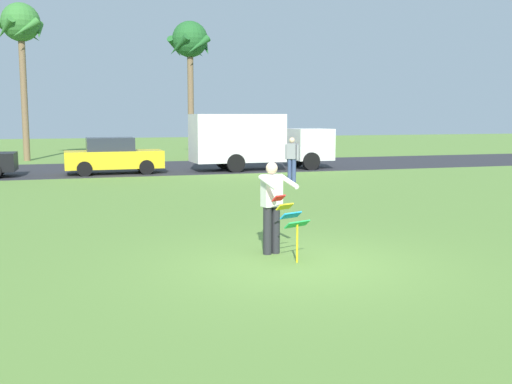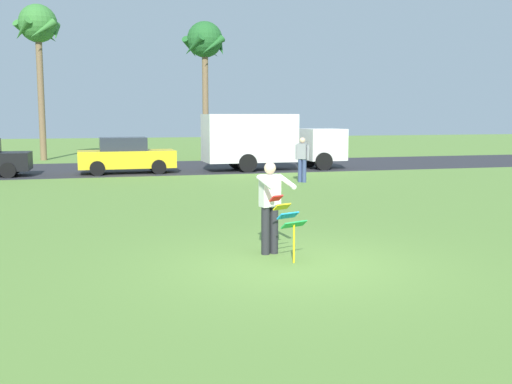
# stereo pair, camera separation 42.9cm
# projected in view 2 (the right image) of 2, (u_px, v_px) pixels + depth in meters

# --- Properties ---
(ground_plane) EXTENTS (120.00, 120.00, 0.00)m
(ground_plane) POSITION_uv_depth(u_px,v_px,m) (295.00, 264.00, 10.63)
(ground_plane) COLOR olive
(road_strip) EXTENTS (120.00, 8.00, 0.01)m
(road_strip) POSITION_uv_depth(u_px,v_px,m) (165.00, 168.00, 29.84)
(road_strip) COLOR #2D2D33
(road_strip) RESTS_ON ground
(person_kite_flyer) EXTENTS (0.64, 0.72, 1.73)m
(person_kite_flyer) POSITION_uv_depth(u_px,v_px,m) (270.00, 204.00, 11.29)
(person_kite_flyer) COLOR #26262B
(person_kite_flyer) RESTS_ON ground
(kite_held) EXTENTS (0.58, 0.72, 1.16)m
(kite_held) POSITION_uv_depth(u_px,v_px,m) (288.00, 218.00, 10.76)
(kite_held) COLOR red
(kite_held) RESTS_ON ground
(parked_car_yellow) EXTENTS (4.23, 1.89, 1.60)m
(parked_car_yellow) POSITION_uv_depth(u_px,v_px,m) (126.00, 156.00, 26.94)
(parked_car_yellow) COLOR yellow
(parked_car_yellow) RESTS_ON ground
(parked_truck_white_box) EXTENTS (6.75, 2.25, 2.62)m
(parked_truck_white_box) POSITION_uv_depth(u_px,v_px,m) (266.00, 140.00, 28.52)
(parked_truck_white_box) COLOR silver
(parked_truck_white_box) RESTS_ON ground
(palm_tree_right_near) EXTENTS (2.58, 2.71, 8.70)m
(palm_tree_right_near) POSITION_uv_depth(u_px,v_px,m) (38.00, 30.00, 33.92)
(palm_tree_right_near) COLOR brown
(palm_tree_right_near) RESTS_ON ground
(palm_tree_centre_far) EXTENTS (2.58, 2.71, 8.05)m
(palm_tree_centre_far) POSITION_uv_depth(u_px,v_px,m) (205.00, 45.00, 35.84)
(palm_tree_centre_far) COLOR brown
(palm_tree_centre_far) RESTS_ON ground
(person_walker_near) EXTENTS (0.44, 0.42, 1.73)m
(person_walker_near) POSITION_uv_depth(u_px,v_px,m) (302.00, 158.00, 23.39)
(person_walker_near) COLOR #384772
(person_walker_near) RESTS_ON ground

